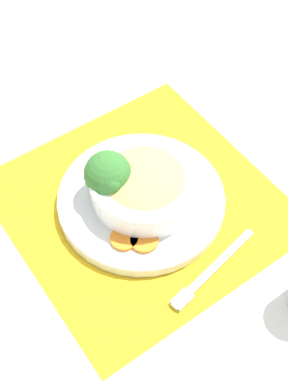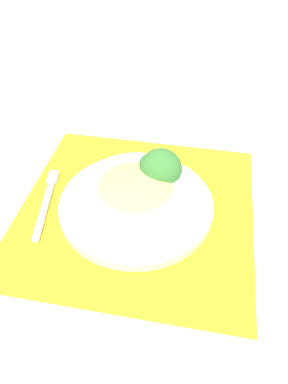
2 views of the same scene
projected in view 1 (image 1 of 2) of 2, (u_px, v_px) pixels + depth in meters
ground_plane at (141, 204)px, 0.88m from camera, size 4.00×4.00×0.00m
placemat at (141, 203)px, 0.88m from camera, size 0.46×0.46×0.00m
plate at (141, 199)px, 0.87m from camera, size 0.27×0.27×0.02m
bowl at (144, 183)px, 0.85m from camera, size 0.18×0.18×0.06m
broccoli_floret at (108, 175)px, 0.83m from camera, size 0.08×0.08×0.09m
carrot_slice_near at (124, 238)px, 0.82m from camera, size 0.04×0.04×0.01m
carrot_slice_middle at (144, 240)px, 0.82m from camera, size 0.04×0.04×0.01m
fork at (207, 275)px, 0.80m from camera, size 0.03×0.18×0.01m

